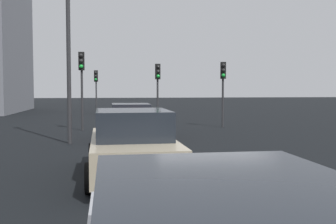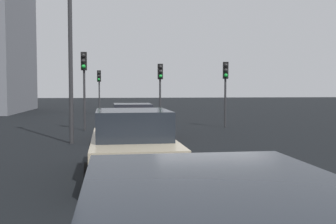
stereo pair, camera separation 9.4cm
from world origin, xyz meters
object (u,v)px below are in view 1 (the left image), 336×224
at_px(traffic_light_near_right, 96,83).
at_px(traffic_light_far_left, 158,81).
at_px(traffic_light_near_left, 82,74).
at_px(car_red_right_lead, 130,121).
at_px(car_beige_right_second, 132,145).
at_px(traffic_light_far_right, 223,80).
at_px(street_lamp_kerbside, 68,5).

height_order(traffic_light_near_right, traffic_light_far_left, traffic_light_far_left).
height_order(traffic_light_near_left, traffic_light_far_left, traffic_light_near_left).
bearing_deg(traffic_light_near_left, car_red_right_lead, 36.21).
distance_m(car_red_right_lead, traffic_light_near_right, 15.90).
xyz_separation_m(car_beige_right_second, traffic_light_near_left, (11.03, 1.96, 2.04)).
relative_size(traffic_light_near_right, traffic_light_far_right, 1.00).
distance_m(traffic_light_far_left, street_lamp_kerbside, 9.32).
relative_size(car_beige_right_second, traffic_light_far_right, 1.37).
bearing_deg(traffic_light_far_right, traffic_light_far_left, -118.19).
relative_size(traffic_light_far_left, traffic_light_far_right, 1.00).
height_order(car_red_right_lead, street_lamp_kerbside, street_lamp_kerbside).
relative_size(traffic_light_near_left, traffic_light_near_right, 1.11).
bearing_deg(traffic_light_near_left, traffic_light_near_right, -178.50).
relative_size(car_red_right_lead, traffic_light_near_left, 1.06).
distance_m(car_red_right_lead, traffic_light_near_left, 4.58).
bearing_deg(street_lamp_kerbside, traffic_light_far_right, -53.98).
relative_size(car_red_right_lead, street_lamp_kerbside, 0.45).
bearing_deg(traffic_light_near_right, traffic_light_near_left, 5.91).
bearing_deg(traffic_light_far_left, traffic_light_near_left, -59.16).
distance_m(traffic_light_near_left, traffic_light_far_left, 5.16).
bearing_deg(traffic_light_far_left, street_lamp_kerbside, -34.24).
xyz_separation_m(traffic_light_near_left, street_lamp_kerbside, (-4.77, 0.13, 2.43)).
height_order(car_red_right_lead, traffic_light_far_right, traffic_light_far_right).
bearing_deg(traffic_light_near_right, traffic_light_far_right, 38.76).
xyz_separation_m(car_red_right_lead, traffic_light_far_right, (4.09, -5.15, 1.83)).
relative_size(traffic_light_near_left, traffic_light_far_right, 1.11).
bearing_deg(car_beige_right_second, car_red_right_lead, -3.85).
bearing_deg(car_red_right_lead, traffic_light_far_right, -52.62).
bearing_deg(street_lamp_kerbside, traffic_light_near_left, -1.53).
xyz_separation_m(traffic_light_near_right, traffic_light_far_left, (-9.21, -3.91, 0.01)).
xyz_separation_m(car_red_right_lead, traffic_light_near_left, (3.38, 2.25, 2.10)).
distance_m(traffic_light_near_left, street_lamp_kerbside, 5.36).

